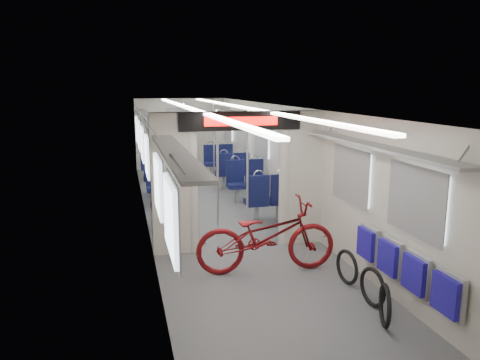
{
  "coord_description": "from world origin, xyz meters",
  "views": [
    {
      "loc": [
        -1.85,
        -9.38,
        2.71
      ],
      "look_at": [
        0.07,
        -1.75,
        1.12
      ],
      "focal_mm": 35.0,
      "sensor_mm": 36.0,
      "label": 1
    }
  ],
  "objects_px": {
    "seat_bay_near_left": "(170,190)",
    "flip_bench": "(402,266)",
    "bike_hoop_a": "(385,307)",
    "stanchion_near_right": "(247,174)",
    "stanchion_far_left": "(185,151)",
    "bike_hoop_b": "(372,289)",
    "bike_hoop_c": "(347,269)",
    "stanchion_near_left": "(218,175)",
    "seat_bay_near_right": "(256,186)",
    "bicycle": "(266,236)",
    "seat_bay_far_right": "(225,164)",
    "seat_bay_far_left": "(159,168)",
    "stanchion_far_right": "(214,149)"
  },
  "relations": [
    {
      "from": "flip_bench",
      "to": "stanchion_near_right",
      "type": "height_order",
      "value": "stanchion_near_right"
    },
    {
      "from": "bike_hoop_b",
      "to": "flip_bench",
      "type": "bearing_deg",
      "value": -33.18
    },
    {
      "from": "seat_bay_far_right",
      "to": "stanchion_far_right",
      "type": "distance_m",
      "value": 1.61
    },
    {
      "from": "flip_bench",
      "to": "bike_hoop_b",
      "type": "bearing_deg",
      "value": 146.82
    },
    {
      "from": "seat_bay_near_left",
      "to": "bike_hoop_c",
      "type": "bearing_deg",
      "value": -64.43
    },
    {
      "from": "stanchion_near_left",
      "to": "bike_hoop_a",
      "type": "bearing_deg",
      "value": -71.82
    },
    {
      "from": "bicycle",
      "to": "stanchion_far_left",
      "type": "xyz_separation_m",
      "value": [
        -0.54,
        4.88,
        0.61
      ]
    },
    {
      "from": "seat_bay_near_right",
      "to": "stanchion_far_left",
      "type": "height_order",
      "value": "stanchion_far_left"
    },
    {
      "from": "bike_hoop_c",
      "to": "stanchion_near_left",
      "type": "bearing_deg",
      "value": 118.12
    },
    {
      "from": "flip_bench",
      "to": "stanchion_far_left",
      "type": "bearing_deg",
      "value": 105.27
    },
    {
      "from": "stanchion_far_left",
      "to": "seat_bay_near_right",
      "type": "bearing_deg",
      "value": -48.8
    },
    {
      "from": "flip_bench",
      "to": "bike_hoop_b",
      "type": "distance_m",
      "value": 0.48
    },
    {
      "from": "bike_hoop_a",
      "to": "stanchion_near_right",
      "type": "bearing_deg",
      "value": 100.75
    },
    {
      "from": "stanchion_far_left",
      "to": "stanchion_near_left",
      "type": "bearing_deg",
      "value": -86.87
    },
    {
      "from": "stanchion_far_left",
      "to": "flip_bench",
      "type": "bearing_deg",
      "value": -74.73
    },
    {
      "from": "flip_bench",
      "to": "stanchion_near_left",
      "type": "relative_size",
      "value": 0.9
    },
    {
      "from": "seat_bay_near_right",
      "to": "stanchion_near_left",
      "type": "relative_size",
      "value": 0.89
    },
    {
      "from": "bicycle",
      "to": "seat_bay_near_right",
      "type": "distance_m",
      "value": 3.44
    },
    {
      "from": "seat_bay_near_left",
      "to": "stanchion_near_left",
      "type": "xyz_separation_m",
      "value": [
        0.7,
        -1.74,
        0.62
      ]
    },
    {
      "from": "bike_hoop_c",
      "to": "stanchion_far_right",
      "type": "xyz_separation_m",
      "value": [
        -0.72,
        5.87,
        0.93
      ]
    },
    {
      "from": "bike_hoop_b",
      "to": "stanchion_near_right",
      "type": "xyz_separation_m",
      "value": [
        -0.79,
        3.06,
        0.92
      ]
    },
    {
      "from": "stanchion_near_left",
      "to": "stanchion_far_left",
      "type": "height_order",
      "value": "same"
    },
    {
      "from": "seat_bay_far_right",
      "to": "stanchion_far_left",
      "type": "bearing_deg",
      "value": -129.0
    },
    {
      "from": "seat_bay_far_left",
      "to": "seat_bay_far_right",
      "type": "bearing_deg",
      "value": 5.93
    },
    {
      "from": "bicycle",
      "to": "seat_bay_near_right",
      "type": "xyz_separation_m",
      "value": [
        0.81,
        3.34,
        -0.0
      ]
    },
    {
      "from": "bike_hoop_a",
      "to": "stanchion_far_right",
      "type": "distance_m",
      "value": 7.14
    },
    {
      "from": "bicycle",
      "to": "seat_bay_far_left",
      "type": "xyz_separation_m",
      "value": [
        -1.06,
        6.34,
        -0.01
      ]
    },
    {
      "from": "bike_hoop_c",
      "to": "stanchion_near_right",
      "type": "bearing_deg",
      "value": 108.55
    },
    {
      "from": "bike_hoop_a",
      "to": "seat_bay_far_right",
      "type": "distance_m",
      "value": 8.43
    },
    {
      "from": "bike_hoop_b",
      "to": "bike_hoop_c",
      "type": "xyz_separation_m",
      "value": [
        0.0,
        0.69,
        -0.01
      ]
    },
    {
      "from": "flip_bench",
      "to": "stanchion_near_right",
      "type": "bearing_deg",
      "value": 108.28
    },
    {
      "from": "bike_hoop_b",
      "to": "stanchion_near_right",
      "type": "distance_m",
      "value": 3.29
    },
    {
      "from": "flip_bench",
      "to": "stanchion_far_left",
      "type": "relative_size",
      "value": 0.9
    },
    {
      "from": "bike_hoop_c",
      "to": "stanchion_far_right",
      "type": "distance_m",
      "value": 5.99
    },
    {
      "from": "bike_hoop_b",
      "to": "stanchion_far_right",
      "type": "xyz_separation_m",
      "value": [
        -0.72,
        6.57,
        0.92
      ]
    },
    {
      "from": "flip_bench",
      "to": "bike_hoop_a",
      "type": "distance_m",
      "value": 0.61
    },
    {
      "from": "bike_hoop_c",
      "to": "stanchion_near_right",
      "type": "xyz_separation_m",
      "value": [
        -0.8,
        2.37,
        0.93
      ]
    },
    {
      "from": "flip_bench",
      "to": "stanchion_far_left",
      "type": "height_order",
      "value": "stanchion_far_left"
    },
    {
      "from": "seat_bay_far_left",
      "to": "seat_bay_far_right",
      "type": "distance_m",
      "value": 1.88
    },
    {
      "from": "seat_bay_near_left",
      "to": "flip_bench",
      "type": "bearing_deg",
      "value": -65.74
    },
    {
      "from": "seat_bay_far_left",
      "to": "stanchion_near_right",
      "type": "bearing_deg",
      "value": -75.42
    },
    {
      "from": "seat_bay_near_left",
      "to": "stanchion_far_right",
      "type": "height_order",
      "value": "stanchion_far_right"
    },
    {
      "from": "stanchion_far_left",
      "to": "bike_hoop_b",
      "type": "bearing_deg",
      "value": -76.68
    },
    {
      "from": "seat_bay_near_left",
      "to": "seat_bay_far_left",
      "type": "xyz_separation_m",
      "value": [
        0.0,
        2.84,
        0.0
      ]
    },
    {
      "from": "seat_bay_near_right",
      "to": "bicycle",
      "type": "bearing_deg",
      "value": -103.6
    },
    {
      "from": "flip_bench",
      "to": "stanchion_far_right",
      "type": "relative_size",
      "value": 0.9
    },
    {
      "from": "stanchion_near_right",
      "to": "stanchion_far_left",
      "type": "xyz_separation_m",
      "value": [
        -0.69,
        3.22,
        0.0
      ]
    },
    {
      "from": "seat_bay_far_right",
      "to": "bike_hoop_a",
      "type": "bearing_deg",
      "value": -89.86
    },
    {
      "from": "seat_bay_near_right",
      "to": "stanchion_far_right",
      "type": "xyz_separation_m",
      "value": [
        -0.58,
        1.83,
        0.61
      ]
    },
    {
      "from": "seat_bay_far_right",
      "to": "stanchion_near_left",
      "type": "xyz_separation_m",
      "value": [
        -1.17,
        -4.78,
        0.62
      ]
    }
  ]
}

